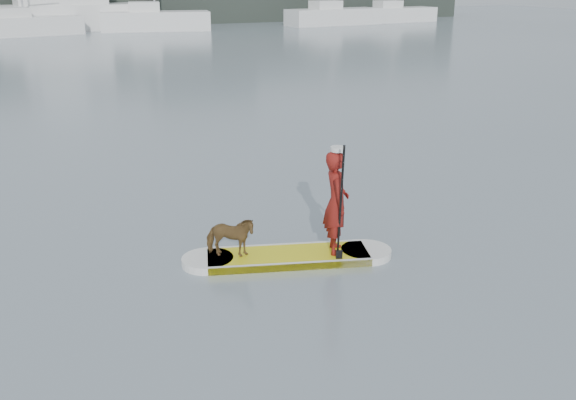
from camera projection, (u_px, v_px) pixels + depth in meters
name	position (u px, v px, depth m)	size (l,w,h in m)	color
ground	(65.00, 316.00, 8.40)	(140.00, 140.00, 0.00)	slate
paddleboard	(288.00, 257.00, 10.02)	(3.20, 1.51, 0.12)	yellow
paddler	(336.00, 202.00, 9.82)	(0.59, 0.39, 1.62)	maroon
white_cap	(338.00, 149.00, 9.54)	(0.22, 0.22, 0.07)	silver
dog	(230.00, 237.00, 9.78)	(0.35, 0.77, 0.65)	#52381C
paddle	(340.00, 217.00, 9.58)	(0.12, 0.30, 2.00)	black
sailboat_d	(24.00, 24.00, 46.75)	(8.32, 4.05, 11.77)	white
sailboat_e	(155.00, 19.00, 51.05)	(8.83, 4.32, 12.27)	white
sailboat_f	(333.00, 15.00, 56.89)	(9.05, 3.56, 13.20)	white
motor_yacht_a	(70.00, 4.00, 50.78)	(12.60, 4.97, 7.37)	white
sailboat_g	(394.00, 13.00, 60.50)	(8.34, 2.90, 10.11)	white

